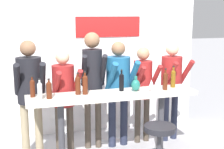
{
  "coord_description": "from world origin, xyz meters",
  "views": [
    {
      "loc": [
        -1.25,
        -4.07,
        2.13
      ],
      "look_at": [
        0.0,
        0.07,
        1.28
      ],
      "focal_mm": 50.0,
      "sensor_mm": 36.0,
      "label": 1
    }
  ],
  "objects_px": {
    "decorative_vase": "(136,85)",
    "person_left": "(64,91)",
    "wine_bottle_6": "(49,89)",
    "bar_stool": "(159,144)",
    "wine_bottle_3": "(165,80)",
    "tasting_table": "(113,105)",
    "wine_bottle_0": "(85,84)",
    "person_center_left": "(92,76)",
    "wine_bottle_2": "(173,78)",
    "person_far_left": "(30,86)",
    "person_right": "(172,80)",
    "wine_bottle_5": "(78,84)",
    "person_center_right": "(143,84)",
    "wine_bottle_7": "(121,81)",
    "wine_bottle_1": "(32,87)",
    "wine_glass_0": "(151,83)",
    "person_center": "(118,83)"
  },
  "relations": [
    {
      "from": "wine_bottle_5",
      "to": "person_center",
      "type": "bearing_deg",
      "value": 31.48
    },
    {
      "from": "wine_bottle_6",
      "to": "decorative_vase",
      "type": "relative_size",
      "value": 1.22
    },
    {
      "from": "person_center",
      "to": "wine_glass_0",
      "type": "height_order",
      "value": "person_center"
    },
    {
      "from": "person_center_right",
      "to": "wine_glass_0",
      "type": "bearing_deg",
      "value": -108.06
    },
    {
      "from": "bar_stool",
      "to": "wine_bottle_3",
      "type": "xyz_separation_m",
      "value": [
        0.36,
        0.61,
        0.69
      ]
    },
    {
      "from": "person_left",
      "to": "wine_bottle_2",
      "type": "xyz_separation_m",
      "value": [
        1.6,
        -0.38,
        0.18
      ]
    },
    {
      "from": "wine_glass_0",
      "to": "decorative_vase",
      "type": "bearing_deg",
      "value": 151.37
    },
    {
      "from": "wine_bottle_5",
      "to": "decorative_vase",
      "type": "relative_size",
      "value": 1.4
    },
    {
      "from": "person_far_left",
      "to": "wine_glass_0",
      "type": "height_order",
      "value": "person_far_left"
    },
    {
      "from": "person_left",
      "to": "wine_bottle_1",
      "type": "relative_size",
      "value": 5.59
    },
    {
      "from": "bar_stool",
      "to": "person_center",
      "type": "height_order",
      "value": "person_center"
    },
    {
      "from": "person_center_right",
      "to": "wine_bottle_7",
      "type": "relative_size",
      "value": 5.13
    },
    {
      "from": "wine_glass_0",
      "to": "person_center_left",
      "type": "bearing_deg",
      "value": 137.59
    },
    {
      "from": "decorative_vase",
      "to": "person_far_left",
      "type": "bearing_deg",
      "value": 160.98
    },
    {
      "from": "person_right",
      "to": "wine_bottle_5",
      "type": "relative_size",
      "value": 5.43
    },
    {
      "from": "person_left",
      "to": "person_center_right",
      "type": "relative_size",
      "value": 1.01
    },
    {
      "from": "wine_bottle_1",
      "to": "tasting_table",
      "type": "bearing_deg",
      "value": -5.35
    },
    {
      "from": "person_center_right",
      "to": "decorative_vase",
      "type": "bearing_deg",
      "value": -128.02
    },
    {
      "from": "tasting_table",
      "to": "person_left",
      "type": "xyz_separation_m",
      "value": [
        -0.64,
        0.45,
        0.15
      ]
    },
    {
      "from": "wine_bottle_2",
      "to": "wine_glass_0",
      "type": "xyz_separation_m",
      "value": [
        -0.43,
        -0.17,
        -0.02
      ]
    },
    {
      "from": "person_center_left",
      "to": "wine_bottle_2",
      "type": "bearing_deg",
      "value": -16.38
    },
    {
      "from": "person_far_left",
      "to": "decorative_vase",
      "type": "relative_size",
      "value": 8.0
    },
    {
      "from": "tasting_table",
      "to": "person_center_right",
      "type": "xyz_separation_m",
      "value": [
        0.67,
        0.55,
        0.15
      ]
    },
    {
      "from": "tasting_table",
      "to": "wine_bottle_3",
      "type": "bearing_deg",
      "value": -3.53
    },
    {
      "from": "wine_bottle_0",
      "to": "person_right",
      "type": "bearing_deg",
      "value": 16.12
    },
    {
      "from": "wine_glass_0",
      "to": "wine_bottle_2",
      "type": "bearing_deg",
      "value": 21.16
    },
    {
      "from": "wine_bottle_2",
      "to": "wine_bottle_3",
      "type": "bearing_deg",
      "value": -148.41
    },
    {
      "from": "person_center_right",
      "to": "wine_bottle_6",
      "type": "relative_size",
      "value": 5.95
    },
    {
      "from": "tasting_table",
      "to": "wine_glass_0",
      "type": "bearing_deg",
      "value": -10.35
    },
    {
      "from": "person_far_left",
      "to": "wine_bottle_6",
      "type": "distance_m",
      "value": 0.6
    },
    {
      "from": "wine_bottle_0",
      "to": "bar_stool",
      "type": "bearing_deg",
      "value": -40.61
    },
    {
      "from": "wine_glass_0",
      "to": "decorative_vase",
      "type": "distance_m",
      "value": 0.23
    },
    {
      "from": "person_far_left",
      "to": "person_center",
      "type": "distance_m",
      "value": 1.36
    },
    {
      "from": "person_far_left",
      "to": "wine_bottle_1",
      "type": "relative_size",
      "value": 6.1
    },
    {
      "from": "tasting_table",
      "to": "wine_bottle_0",
      "type": "bearing_deg",
      "value": 173.83
    },
    {
      "from": "wine_bottle_1",
      "to": "wine_bottle_7",
      "type": "distance_m",
      "value": 1.24
    },
    {
      "from": "bar_stool",
      "to": "person_center_right",
      "type": "distance_m",
      "value": 1.33
    },
    {
      "from": "person_left",
      "to": "person_center_right",
      "type": "height_order",
      "value": "person_left"
    },
    {
      "from": "bar_stool",
      "to": "person_center",
      "type": "distance_m",
      "value": 1.31
    },
    {
      "from": "bar_stool",
      "to": "wine_bottle_7",
      "type": "relative_size",
      "value": 2.35
    },
    {
      "from": "person_center_right",
      "to": "tasting_table",
      "type": "bearing_deg",
      "value": -146.87
    },
    {
      "from": "person_center_left",
      "to": "decorative_vase",
      "type": "relative_size",
      "value": 8.43
    },
    {
      "from": "person_center_left",
      "to": "wine_bottle_0",
      "type": "relative_size",
      "value": 5.71
    },
    {
      "from": "bar_stool",
      "to": "tasting_table",
      "type": "bearing_deg",
      "value": 122.45
    },
    {
      "from": "decorative_vase",
      "to": "person_left",
      "type": "bearing_deg",
      "value": 155.69
    },
    {
      "from": "wine_bottle_0",
      "to": "wine_bottle_3",
      "type": "height_order",
      "value": "wine_bottle_0"
    },
    {
      "from": "bar_stool",
      "to": "person_right",
      "type": "bearing_deg",
      "value": 56.89
    },
    {
      "from": "tasting_table",
      "to": "person_left",
      "type": "height_order",
      "value": "person_left"
    },
    {
      "from": "person_center_left",
      "to": "person_right",
      "type": "xyz_separation_m",
      "value": [
        1.34,
        -0.05,
        -0.14
      ]
    },
    {
      "from": "person_far_left",
      "to": "wine_bottle_3",
      "type": "relative_size",
      "value": 5.5
    }
  ]
}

